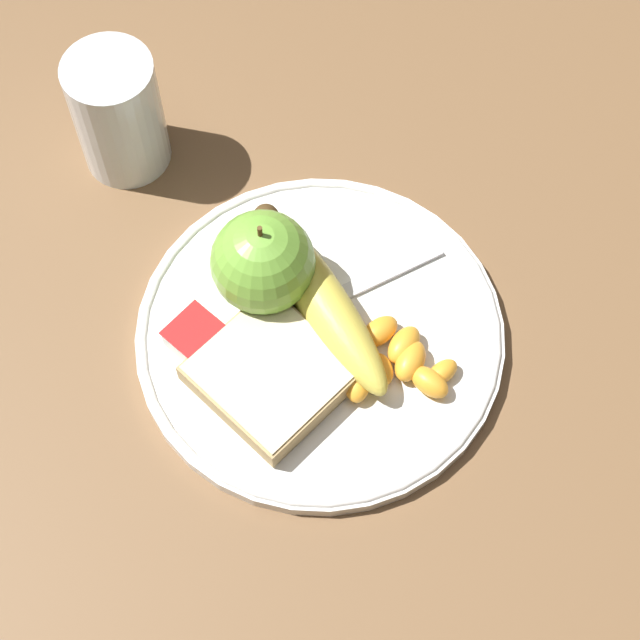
{
  "coord_description": "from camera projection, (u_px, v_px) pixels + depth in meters",
  "views": [
    {
      "loc": [
        0.24,
        -0.26,
        0.73
      ],
      "look_at": [
        0.0,
        0.0,
        0.03
      ],
      "focal_mm": 60.0,
      "sensor_mm": 36.0,
      "label": 1
    }
  ],
  "objects": [
    {
      "name": "orange_segment_1",
      "position": [
        357.0,
        382.0,
        0.77
      ],
      "size": [
        0.04,
        0.04,
        0.02
      ],
      "color": "#F9A32D",
      "rests_on": "plate"
    },
    {
      "name": "orange_segment_6",
      "position": [
        379.0,
        332.0,
        0.79
      ],
      "size": [
        0.02,
        0.03,
        0.02
      ],
      "color": "#F9A32D",
      "rests_on": "plate"
    },
    {
      "name": "orange_segment_3",
      "position": [
        429.0,
        382.0,
        0.77
      ],
      "size": [
        0.03,
        0.02,
        0.02
      ],
      "color": "#F9A32D",
      "rests_on": "plate"
    },
    {
      "name": "orange_segment_4",
      "position": [
        382.0,
        369.0,
        0.78
      ],
      "size": [
        0.03,
        0.03,
        0.01
      ],
      "color": "#F9A32D",
      "rests_on": "plate"
    },
    {
      "name": "apple",
      "position": [
        264.0,
        261.0,
        0.78
      ],
      "size": [
        0.08,
        0.08,
        0.09
      ],
      "color": "#72B23D",
      "rests_on": "plate"
    },
    {
      "name": "jam_packet",
      "position": [
        200.0,
        341.0,
        0.78
      ],
      "size": [
        0.05,
        0.04,
        0.02
      ],
      "color": "silver",
      "rests_on": "plate"
    },
    {
      "name": "orange_segment_7",
      "position": [
        410.0,
        361.0,
        0.78
      ],
      "size": [
        0.03,
        0.04,
        0.02
      ],
      "color": "#F9A32D",
      "rests_on": "plate"
    },
    {
      "name": "bread_slice",
      "position": [
        272.0,
        375.0,
        0.77
      ],
      "size": [
        0.1,
        0.1,
        0.02
      ],
      "color": "tan",
      "rests_on": "plate"
    },
    {
      "name": "orange_segment_0",
      "position": [
        442.0,
        372.0,
        0.77
      ],
      "size": [
        0.02,
        0.03,
        0.01
      ],
      "color": "#F9A32D",
      "rests_on": "plate"
    },
    {
      "name": "plate",
      "position": [
        320.0,
        334.0,
        0.8
      ],
      "size": [
        0.28,
        0.28,
        0.01
      ],
      "color": "white",
      "rests_on": "ground_plane"
    },
    {
      "name": "orange_segment_5",
      "position": [
        404.0,
        345.0,
        0.78
      ],
      "size": [
        0.02,
        0.04,
        0.02
      ],
      "color": "#F9A32D",
      "rests_on": "plate"
    },
    {
      "name": "ground_plane",
      "position": [
        320.0,
        339.0,
        0.81
      ],
      "size": [
        3.0,
        3.0,
        0.0
      ],
      "primitive_type": "plane",
      "color": "brown"
    },
    {
      "name": "fork",
      "position": [
        322.0,
        304.0,
        0.81
      ],
      "size": [
        0.08,
        0.17,
        0.0
      ],
      "rotation": [
        0.0,
        0.0,
        10.65
      ],
      "color": "silver",
      "rests_on": "plate"
    },
    {
      "name": "orange_segment_8",
      "position": [
        338.0,
        354.0,
        0.78
      ],
      "size": [
        0.03,
        0.02,
        0.01
      ],
      "color": "#F9A32D",
      "rests_on": "plate"
    },
    {
      "name": "orange_segment_2",
      "position": [
        350.0,
        326.0,
        0.79
      ],
      "size": [
        0.04,
        0.03,
        0.02
      ],
      "color": "#F9A32D",
      "rests_on": "plate"
    },
    {
      "name": "juice_glass",
      "position": [
        119.0,
        116.0,
        0.84
      ],
      "size": [
        0.07,
        0.07,
        0.11
      ],
      "color": "silver",
      "rests_on": "ground_plane"
    },
    {
      "name": "banana",
      "position": [
        319.0,
        296.0,
        0.79
      ],
      "size": [
        0.18,
        0.09,
        0.04
      ],
      "color": "#E0CC4C",
      "rests_on": "plate"
    }
  ]
}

